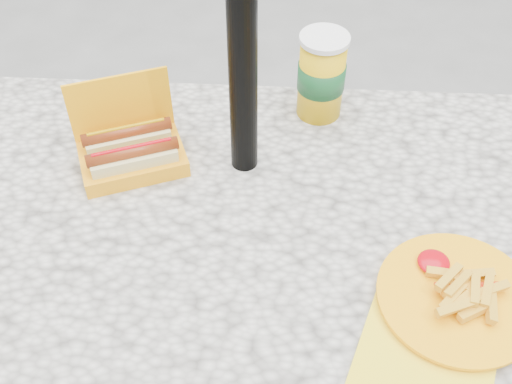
{
  "coord_description": "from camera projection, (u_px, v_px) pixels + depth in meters",
  "views": [
    {
      "loc": [
        0.07,
        -0.72,
        1.61
      ],
      "look_at": [
        0.03,
        0.04,
        0.8
      ],
      "focal_mm": 45.0,
      "sensor_mm": 36.0,
      "label": 1
    }
  ],
  "objects": [
    {
      "name": "hotdog_box",
      "position": [
        131.0,
        150.0,
        1.2
      ],
      "size": [
        0.23,
        0.2,
        0.16
      ],
      "rotation": [
        0.0,
        0.0,
        0.37
      ],
      "color": "#FFA508",
      "rests_on": "picnic_table"
    },
    {
      "name": "soda_cup",
      "position": [
        321.0,
        76.0,
        1.26
      ],
      "size": [
        0.1,
        0.1,
        0.18
      ],
      "rotation": [
        0.0,
        0.0,
        0.18
      ],
      "color": "#EBB50C",
      "rests_on": "picnic_table"
    },
    {
      "name": "picnic_table",
      "position": [
        239.0,
        264.0,
        1.2
      ],
      "size": [
        1.2,
        0.8,
        0.75
      ],
      "color": "beige",
      "rests_on": "ground"
    },
    {
      "name": "fries_plate",
      "position": [
        455.0,
        300.0,
        1.0
      ],
      "size": [
        0.31,
        0.35,
        0.05
      ],
      "rotation": [
        0.0,
        0.0,
        -0.24
      ],
      "color": "yellow",
      "rests_on": "picnic_table"
    }
  ]
}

